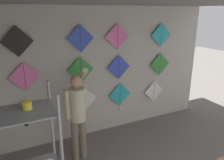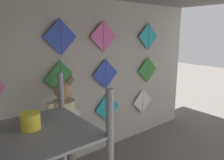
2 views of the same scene
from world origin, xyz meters
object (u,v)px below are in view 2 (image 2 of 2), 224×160
Objects in this scene: shopkeeper at (65,131)px; kite_5 at (61,78)px; kite_3 at (143,101)px; kite_2 at (108,109)px; kite_6 at (106,74)px; kite_1 at (66,117)px; kite_11 at (148,37)px; kite_7 at (148,70)px; kite_9 at (60,37)px; kite_10 at (104,36)px.

kite_5 reaches higher than shopkeeper.
shopkeeper reaches higher than kite_3.
kite_6 is at bearing 178.97° from kite_2.
kite_1 is 1.00× the size of kite_11.
kite_6 reaches higher than kite_2.
kite_6 is at bearing 35.18° from shopkeeper.
kite_11 is (1.94, 0.00, 1.27)m from kite_1.
shopkeeper is 2.47m from kite_7.
kite_2 is (1.23, 0.69, -0.18)m from shopkeeper.
kite_1 is at bearing 179.95° from kite_2.
kite_1 is 1.00× the size of kite_5.
kite_6 reaches higher than shopkeeper.
shopkeeper is at bearing -162.65° from kite_3.
shopkeeper is at bearing -118.03° from kite_1.
kite_7 is at bearing 0.00° from kite_1.
kite_5 is 0.88m from kite_6.
kite_9 reaches higher than kite_6.
kite_2 is 1.27m from kite_7.
kite_7 is at bearing 0.00° from kite_3.
kite_11 reaches higher than kite_6.
kite_5 is at bearing 180.00° from kite_7.
kite_7 is at bearing 0.00° from kite_9.
kite_3 is 2.33m from kite_9.
kite_5 is (-0.92, 0.00, 0.73)m from kite_2.
kite_1 is 0.80× the size of kite_2.
kite_3 is at bearing 22.58° from shopkeeper.
kite_1 is 0.66m from kite_5.
kite_1 reaches higher than kite_3.
shopkeeper is 0.79m from kite_1.
kite_10 is at bearing 180.00° from kite_7.
kite_7 is 1.38m from kite_10.
kite_5 is 1.00× the size of kite_9.
shopkeeper is 2.68m from kite_11.
kite_10 is at bearing 180.00° from kite_11.
shopkeeper is at bearing -149.18° from kite_10.
kite_11 is at bearing 0.00° from kite_6.
kite_7 is 1.00× the size of kite_11.
kite_10 is at bearing 180.00° from kite_3.
shopkeeper is 1.47m from kite_6.
kite_5 is at bearing 180.00° from kite_9.
shopkeeper is 3.17× the size of kite_7.
kite_3 is 0.70m from kite_7.
kite_1 is at bearing 0.00° from kite_5.
kite_5 is 2.02m from kite_7.
kite_10 is (1.15, 0.69, 1.18)m from shopkeeper.
kite_2 is at bearing 34.37° from shopkeeper.
kite_11 is (1.08, 0.00, 1.34)m from kite_2.
kite_5 is 1.05m from kite_10.
kite_2 is at bearing -0.49° from kite_10.
kite_3 is at bearing 0.00° from kite_9.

